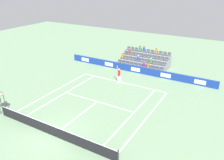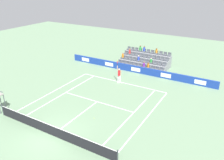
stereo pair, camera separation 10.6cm
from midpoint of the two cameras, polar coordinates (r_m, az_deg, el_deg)
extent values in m
plane|color=gray|center=(19.43, -14.37, -13.08)|extent=(80.00, 80.00, 0.00)
cube|color=white|center=(27.78, 2.71, -0.63)|extent=(10.97, 0.10, 0.01)
cube|color=white|center=(23.55, -3.57, -5.34)|extent=(8.23, 0.10, 0.01)
cube|color=white|center=(21.35, -8.40, -8.87)|extent=(0.10, 6.40, 0.01)
cube|color=white|center=(25.54, -11.87, -3.41)|extent=(0.10, 11.89, 0.01)
cube|color=white|center=(21.45, 5.03, -8.52)|extent=(0.10, 11.89, 0.01)
cube|color=white|center=(26.41, -14.10, -2.70)|extent=(0.10, 11.89, 0.01)
cube|color=white|center=(21.01, 8.44, -9.47)|extent=(0.10, 11.89, 0.01)
cube|color=white|center=(27.69, 2.61, -0.70)|extent=(0.10, 0.20, 0.01)
cube|color=#193899|center=(30.77, 6.04, 2.65)|extent=(20.49, 0.20, 0.92)
cube|color=white|center=(28.58, 21.02, -0.54)|extent=(1.31, 0.01, 0.52)
cube|color=white|center=(29.36, 13.22, 1.09)|extent=(1.31, 0.01, 0.52)
cube|color=white|center=(30.68, 5.96, 2.58)|extent=(1.31, 0.01, 0.52)
cube|color=white|center=(32.46, -0.63, 3.90)|extent=(1.31, 0.01, 0.52)
cube|color=white|center=(34.63, -6.48, 5.03)|extent=(1.31, 0.01, 0.52)
cylinder|color=#33383D|center=(23.23, -25.19, -6.70)|extent=(0.10, 0.10, 1.07)
cylinder|color=#33383D|center=(16.20, 1.58, -18.36)|extent=(0.10, 0.10, 1.07)
cube|color=black|center=(19.17, -14.51, -11.97)|extent=(11.77, 0.02, 0.92)
cube|color=white|center=(18.90, -14.66, -10.78)|extent=(11.77, 0.04, 0.04)
cylinder|color=white|center=(27.62, 2.09, 0.25)|extent=(0.16, 0.16, 0.90)
cylinder|color=white|center=(27.67, 1.61, 0.30)|extent=(0.16, 0.16, 0.90)
cube|color=white|center=(27.78, 2.08, -0.53)|extent=(0.19, 0.28, 0.08)
cube|color=white|center=(27.83, 1.60, -0.48)|extent=(0.19, 0.28, 0.08)
cube|color=red|center=(27.36, 1.87, 1.72)|extent=(0.31, 0.41, 0.60)
sphere|color=#D3A884|center=(27.19, 1.88, 2.62)|extent=(0.24, 0.24, 0.24)
cylinder|color=#D3A884|center=(27.18, 1.43, 2.95)|extent=(0.09, 0.09, 0.62)
cylinder|color=#D3A884|center=(27.26, 2.30, 1.68)|extent=(0.09, 0.09, 0.56)
cylinder|color=black|center=(27.03, 1.44, 3.85)|extent=(0.04, 0.04, 0.28)
torus|color=red|center=(26.93, 1.45, 4.41)|extent=(0.12, 0.31, 0.31)
sphere|color=#D1E533|center=(26.84, 1.45, 4.97)|extent=(0.07, 0.07, 0.07)
cylinder|color=#474C54|center=(23.70, -24.81, -5.13)|extent=(0.07, 0.07, 1.71)
cylinder|color=#474C54|center=(24.16, -25.65, -4.75)|extent=(0.07, 0.07, 1.71)
cube|color=#474C54|center=(23.49, -25.64, -2.60)|extent=(0.56, 0.05, 0.04)
cube|color=gray|center=(31.78, 6.84, 2.81)|extent=(6.82, 0.95, 0.42)
cube|color=#545960|center=(30.67, 12.16, 2.28)|extent=(0.48, 0.44, 0.20)
cube|color=#545960|center=(30.76, 12.32, 2.83)|extent=(0.48, 0.04, 0.30)
cube|color=#545960|center=(30.85, 11.07, 2.50)|extent=(0.48, 0.44, 0.20)
cube|color=#545960|center=(30.94, 11.24, 3.04)|extent=(0.48, 0.04, 0.30)
cube|color=#545960|center=(31.04, 10.00, 2.71)|extent=(0.48, 0.44, 0.20)
cube|color=#545960|center=(31.13, 10.16, 3.26)|extent=(0.48, 0.04, 0.30)
cube|color=#545960|center=(31.24, 8.94, 2.93)|extent=(0.48, 0.44, 0.20)
cube|color=#545960|center=(31.33, 9.11, 3.46)|extent=(0.48, 0.04, 0.30)
cube|color=#545960|center=(31.45, 7.89, 3.13)|extent=(0.48, 0.44, 0.20)
cube|color=#545960|center=(31.54, 8.06, 3.67)|extent=(0.48, 0.04, 0.30)
cube|color=#545960|center=(31.67, 6.86, 3.34)|extent=(0.48, 0.44, 0.20)
cube|color=#545960|center=(31.76, 7.03, 3.87)|extent=(0.48, 0.04, 0.30)
cube|color=#545960|center=(31.91, 5.85, 3.54)|extent=(0.48, 0.44, 0.20)
cube|color=#545960|center=(32.00, 6.02, 4.06)|extent=(0.48, 0.04, 0.30)
cube|color=#545960|center=(32.15, 4.84, 3.74)|extent=(0.48, 0.44, 0.20)
cube|color=#545960|center=(32.24, 5.01, 4.26)|extent=(0.48, 0.04, 0.30)
cube|color=#545960|center=(32.41, 3.86, 3.93)|extent=(0.48, 0.44, 0.20)
cube|color=#545960|center=(32.49, 4.03, 4.44)|extent=(0.48, 0.04, 0.30)
cube|color=#545960|center=(32.67, 2.88, 4.12)|extent=(0.48, 0.44, 0.20)
cube|color=#545960|center=(32.76, 3.06, 4.63)|extent=(0.48, 0.04, 0.30)
cube|color=#545960|center=(32.94, 1.93, 4.30)|extent=(0.48, 0.44, 0.20)
cube|color=#545960|center=(33.03, 2.10, 4.81)|extent=(0.48, 0.04, 0.30)
cube|color=gray|center=(32.53, 7.54, 3.66)|extent=(6.82, 0.95, 0.84)
cube|color=#545960|center=(31.38, 12.79, 3.53)|extent=(0.48, 0.44, 0.20)
cube|color=#545960|center=(31.48, 12.95, 4.06)|extent=(0.48, 0.04, 0.30)
cube|color=#545960|center=(31.55, 11.73, 3.74)|extent=(0.48, 0.44, 0.20)
cube|color=#545960|center=(31.65, 11.88, 4.27)|extent=(0.48, 0.04, 0.30)
cube|color=#545960|center=(31.74, 10.67, 3.94)|extent=(0.48, 0.44, 0.20)
cube|color=#545960|center=(31.84, 10.83, 4.47)|extent=(0.48, 0.04, 0.30)
cube|color=#545960|center=(31.94, 9.63, 4.14)|extent=(0.48, 0.44, 0.20)
cube|color=#545960|center=(32.03, 9.79, 4.66)|extent=(0.48, 0.04, 0.30)
cube|color=#545960|center=(32.14, 8.60, 4.34)|extent=(0.48, 0.44, 0.20)
cube|color=#545960|center=(32.24, 8.76, 4.86)|extent=(0.48, 0.04, 0.30)
cube|color=#545960|center=(32.36, 7.59, 4.53)|extent=(0.48, 0.44, 0.20)
cube|color=#545960|center=(32.46, 7.75, 5.05)|extent=(0.48, 0.04, 0.30)
cube|color=#545960|center=(32.59, 6.58, 4.72)|extent=(0.48, 0.44, 0.20)
cube|color=#545960|center=(32.69, 6.75, 5.23)|extent=(0.48, 0.04, 0.30)
cube|color=#545960|center=(32.83, 5.60, 4.90)|extent=(0.48, 0.44, 0.20)
cube|color=#545960|center=(32.92, 5.76, 5.41)|extent=(0.48, 0.04, 0.30)
cube|color=#545960|center=(33.08, 4.62, 5.08)|extent=(0.48, 0.44, 0.20)
cube|color=#545960|center=(33.17, 4.79, 5.59)|extent=(0.48, 0.04, 0.30)
cube|color=#545960|center=(33.34, 3.66, 5.26)|extent=(0.48, 0.44, 0.20)
cube|color=#545960|center=(33.43, 3.83, 5.76)|extent=(0.48, 0.04, 0.30)
cube|color=#545960|center=(33.60, 2.71, 5.43)|extent=(0.48, 0.44, 0.20)
cube|color=#545960|center=(33.70, 2.88, 5.93)|extent=(0.48, 0.04, 0.30)
cube|color=gray|center=(33.30, 8.21, 4.48)|extent=(6.82, 0.95, 1.26)
cube|color=#545960|center=(32.11, 13.40, 4.72)|extent=(0.48, 0.44, 0.20)
cube|color=#545960|center=(32.21, 13.55, 5.24)|extent=(0.48, 0.04, 0.30)
cube|color=#545960|center=(32.28, 12.35, 4.92)|extent=(0.48, 0.44, 0.20)
cube|color=#545960|center=(32.38, 12.51, 5.43)|extent=(0.48, 0.04, 0.30)
cube|color=#545960|center=(32.46, 11.32, 5.11)|extent=(0.48, 0.44, 0.20)
cube|color=#545960|center=(32.56, 11.47, 5.62)|extent=(0.48, 0.04, 0.30)
cube|color=#545960|center=(32.65, 10.29, 5.30)|extent=(0.48, 0.44, 0.20)
cube|color=#545960|center=(32.76, 10.45, 5.81)|extent=(0.48, 0.04, 0.30)
cube|color=#545960|center=(32.85, 9.28, 5.49)|extent=(0.48, 0.44, 0.20)
cube|color=#545960|center=(32.96, 9.44, 5.99)|extent=(0.48, 0.04, 0.30)
cube|color=#545960|center=(33.07, 8.28, 5.67)|extent=(0.48, 0.44, 0.20)
cube|color=#545960|center=(33.17, 8.44, 6.17)|extent=(0.48, 0.04, 0.30)
cube|color=#545960|center=(33.29, 7.29, 5.85)|extent=(0.48, 0.44, 0.20)
cube|color=#545960|center=(33.39, 7.45, 6.35)|extent=(0.48, 0.04, 0.30)
cube|color=#545960|center=(33.53, 6.32, 6.02)|extent=(0.48, 0.44, 0.20)
cube|color=#545960|center=(33.63, 6.48, 6.52)|extent=(0.48, 0.04, 0.30)
cube|color=#545960|center=(33.77, 5.36, 6.19)|extent=(0.48, 0.44, 0.20)
cube|color=#545960|center=(33.87, 5.52, 6.68)|extent=(0.48, 0.04, 0.30)
cube|color=#545960|center=(34.02, 4.41, 6.36)|extent=(0.48, 0.44, 0.20)
cube|color=#545960|center=(34.12, 4.57, 6.84)|extent=(0.48, 0.04, 0.30)
cube|color=#545960|center=(34.28, 3.48, 6.52)|extent=(0.48, 0.44, 0.20)
cube|color=#545960|center=(34.38, 3.64, 7.00)|extent=(0.48, 0.04, 0.30)
cube|color=gray|center=(34.07, 8.85, 5.25)|extent=(6.82, 0.95, 1.68)
cube|color=#545960|center=(32.85, 13.98, 5.86)|extent=(0.48, 0.44, 0.20)
cube|color=#545960|center=(32.96, 14.13, 6.36)|extent=(0.48, 0.04, 0.30)
cube|color=#545960|center=(33.02, 12.95, 6.05)|extent=(0.48, 0.44, 0.20)
cube|color=#545960|center=(33.13, 13.10, 6.55)|extent=(0.48, 0.04, 0.30)
cube|color=#545960|center=(33.19, 11.94, 6.24)|extent=(0.48, 0.44, 0.20)
cube|color=#545960|center=(33.31, 12.09, 6.73)|extent=(0.48, 0.04, 0.30)
cube|color=#545960|center=(33.38, 10.93, 6.42)|extent=(0.48, 0.44, 0.20)
cube|color=#545960|center=(33.49, 11.08, 6.91)|extent=(0.48, 0.04, 0.30)
cube|color=#545960|center=(33.58, 9.93, 6.59)|extent=(0.48, 0.44, 0.20)
cube|color=#545960|center=(33.69, 10.09, 7.08)|extent=(0.48, 0.04, 0.30)
cube|color=#545960|center=(33.79, 8.95, 6.76)|extent=(0.48, 0.44, 0.20)
cube|color=#545960|center=(33.90, 9.10, 7.25)|extent=(0.48, 0.04, 0.30)
cube|color=#545960|center=(34.01, 7.98, 6.93)|extent=(0.48, 0.44, 0.20)
cube|color=#545960|center=(34.12, 8.13, 7.41)|extent=(0.48, 0.04, 0.30)
cube|color=#545960|center=(34.24, 7.02, 7.10)|extent=(0.48, 0.44, 0.20)
cube|color=#545960|center=(34.35, 7.17, 7.58)|extent=(0.48, 0.04, 0.30)
cube|color=#545960|center=(34.48, 6.07, 7.26)|extent=(0.48, 0.44, 0.20)
cube|color=#545960|center=(34.58, 6.22, 7.73)|extent=(0.48, 0.04, 0.30)
cube|color=#545960|center=(34.73, 5.13, 7.41)|extent=(0.48, 0.44, 0.20)
cube|color=#545960|center=(34.83, 5.29, 7.88)|extent=(0.48, 0.04, 0.30)
cube|color=#545960|center=(34.98, 4.21, 7.56)|extent=(0.48, 0.44, 0.20)
cube|color=#545960|center=(35.09, 4.37, 8.03)|extent=(0.48, 0.04, 0.30)
cylinder|color=orange|center=(33.54, 2.77, 6.01)|extent=(0.28, 0.28, 0.49)
sphere|color=#9E7251|center=(33.44, 2.78, 6.58)|extent=(0.20, 0.20, 0.20)
cylinder|color=orange|center=(33.33, 11.00, 7.00)|extent=(0.28, 0.28, 0.49)
sphere|color=brown|center=(33.24, 11.05, 7.57)|extent=(0.20, 0.20, 0.20)
cylinder|color=blue|center=(32.52, 6.65, 5.32)|extent=(0.28, 0.28, 0.50)
sphere|color=beige|center=(32.42, 6.68, 5.91)|extent=(0.20, 0.20, 0.20)
cylinder|color=red|center=(33.96, 4.47, 6.98)|extent=(0.28, 0.28, 0.55)
sphere|color=#9E7251|center=(33.85, 4.49, 7.59)|extent=(0.20, 0.20, 0.20)
cylinder|color=blue|center=(33.95, 8.04, 7.54)|extent=(0.28, 0.28, 0.53)
sphere|color=brown|center=(33.86, 8.08, 8.14)|extent=(0.20, 0.20, 0.20)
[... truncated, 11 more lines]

